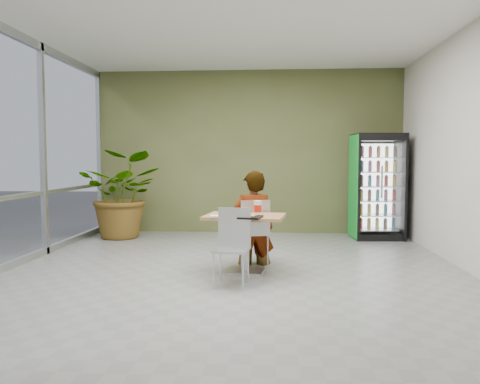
% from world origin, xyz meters
% --- Properties ---
extents(ground, '(7.00, 7.00, 0.00)m').
position_xyz_m(ground, '(0.00, 0.00, 0.00)').
color(ground, slate).
rests_on(ground, ground).
extents(room_envelope, '(6.00, 7.00, 3.20)m').
position_xyz_m(room_envelope, '(0.00, 0.00, 1.60)').
color(room_envelope, beige).
rests_on(room_envelope, ground).
extents(dining_table, '(1.07, 0.82, 0.75)m').
position_xyz_m(dining_table, '(0.13, 0.16, 0.54)').
color(dining_table, '#B07E4B').
rests_on(dining_table, ground).
extents(chair_far, '(0.47, 0.47, 0.91)m').
position_xyz_m(chair_far, '(0.24, 0.64, 0.53)').
color(chair_far, '#B1B3B6').
rests_on(chair_far, ground).
extents(chair_near, '(0.44, 0.44, 0.89)m').
position_xyz_m(chair_near, '(0.02, -0.37, 0.52)').
color(chair_near, '#B1B3B6').
rests_on(chair_near, ground).
extents(seated_woman, '(0.65, 0.49, 1.60)m').
position_xyz_m(seated_woman, '(0.22, 0.68, 0.50)').
color(seated_woman, black).
rests_on(seated_woman, ground).
extents(pizza_plate, '(0.30, 0.28, 0.03)m').
position_xyz_m(pizza_plate, '(0.09, 0.26, 0.77)').
color(pizza_plate, white).
rests_on(pizza_plate, dining_table).
extents(soda_cup, '(0.10, 0.10, 0.18)m').
position_xyz_m(soda_cup, '(0.29, 0.21, 0.84)').
color(soda_cup, white).
rests_on(soda_cup, dining_table).
extents(napkin_stack, '(0.17, 0.17, 0.02)m').
position_xyz_m(napkin_stack, '(-0.21, -0.07, 0.76)').
color(napkin_stack, white).
rests_on(napkin_stack, dining_table).
extents(cafeteria_tray, '(0.48, 0.39, 0.02)m').
position_xyz_m(cafeteria_tray, '(0.14, -0.16, 0.76)').
color(cafeteria_tray, black).
rests_on(cafeteria_tray, dining_table).
extents(beverage_fridge, '(0.92, 0.73, 1.92)m').
position_xyz_m(beverage_fridge, '(2.40, 2.94, 0.96)').
color(beverage_fridge, black).
rests_on(beverage_fridge, ground).
extents(potted_plant, '(1.48, 1.28, 1.62)m').
position_xyz_m(potted_plant, '(-2.27, 2.73, 0.81)').
color(potted_plant, '#2A692C').
rests_on(potted_plant, ground).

